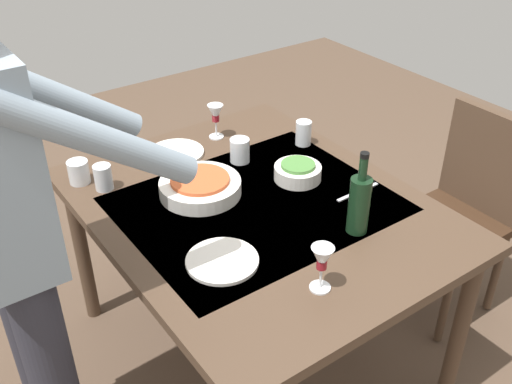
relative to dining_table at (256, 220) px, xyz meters
name	(u,v)px	position (x,y,z in m)	size (l,w,h in m)	color
ground_plane	(256,350)	(0.00, 0.00, -0.68)	(6.00, 6.00, 0.00)	brown
dining_table	(256,220)	(0.00, 0.00, 0.00)	(1.37, 1.09, 0.75)	#4C3828
chair_near	(465,202)	(-0.24, -0.93, -0.15)	(0.40, 0.40, 0.91)	#352114
person_server	(15,233)	(0.01, 0.81, 0.28)	(0.42, 0.61, 1.69)	#2D2D38
wine_bottle	(359,203)	(-0.33, -0.18, 0.18)	(0.07, 0.07, 0.30)	black
wine_glass_left	(322,261)	(-0.47, 0.11, 0.18)	(0.07, 0.07, 0.15)	white
wine_glass_right	(216,115)	(0.52, -0.16, 0.18)	(0.07, 0.07, 0.15)	white
water_cup_near_left	(79,172)	(0.51, 0.46, 0.12)	(0.08, 0.08, 0.09)	silver
water_cup_near_right	(103,177)	(0.41, 0.40, 0.12)	(0.07, 0.07, 0.10)	silver
water_cup_far_left	(303,133)	(0.26, -0.43, 0.12)	(0.07, 0.07, 0.10)	silver
water_cup_far_right	(240,150)	(0.29, -0.13, 0.12)	(0.08, 0.08, 0.10)	silver
serving_bowl_pasta	(200,186)	(0.17, 0.13, 0.11)	(0.30, 0.30, 0.07)	white
side_bowl_salad	(298,171)	(0.05, -0.23, 0.11)	(0.18, 0.18, 0.07)	white
dinner_plate_near	(176,153)	(0.49, 0.05, 0.08)	(0.23, 0.23, 0.01)	white
dinner_plate_far	(222,261)	(-0.21, 0.28, 0.08)	(0.23, 0.23, 0.01)	white
table_knife	(358,192)	(-0.16, -0.35, 0.07)	(0.01, 0.20, 0.01)	silver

